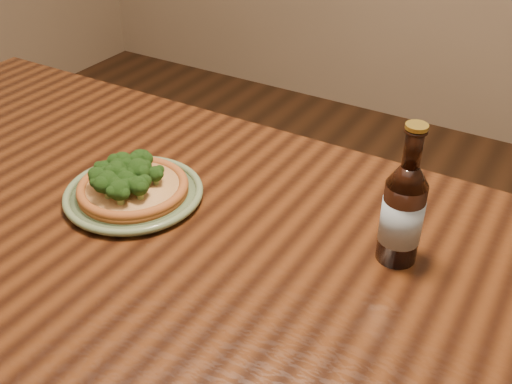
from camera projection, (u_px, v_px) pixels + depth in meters
The scene contains 4 objects.
table at pixel (128, 266), 1.09m from camera, with size 1.60×0.90×0.75m.
plate at pixel (134, 194), 1.10m from camera, with size 0.26×0.26×0.02m.
pizza at pixel (130, 184), 1.08m from camera, with size 0.20×0.20×0.07m.
beer_bottle at pixel (403, 212), 0.91m from camera, with size 0.07×0.07×0.24m.
Camera 1 is at (0.63, -0.49, 1.37)m, focal length 42.00 mm.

